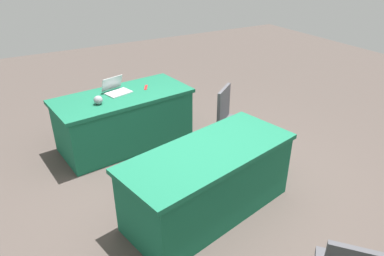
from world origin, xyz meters
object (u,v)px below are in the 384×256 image
Objects in this scene: scissors_red at (146,87)px; chair_tucked_left at (232,119)px; table_mid_right at (209,181)px; laptop_silver at (117,90)px; yarn_ball at (98,100)px; table_foreground at (125,119)px.

chair_tucked_left is at bearing 62.73° from scissors_red.
table_mid_right is 1.98m from laptop_silver.
laptop_silver reaches higher than table_mid_right.
table_mid_right is 1.82m from yarn_ball.
yarn_ball is (0.33, 0.27, 0.02)m from laptop_silver.
chair_tucked_left is 8.34× the size of yarn_ball.
scissors_red is (-0.13, -1.90, 0.38)m from table_mid_right.
chair_tucked_left reaches higher than table_foreground.
yarn_ball is 0.63× the size of scissors_red.
laptop_silver is (1.16, -1.10, 0.25)m from chair_tucked_left.
chair_tucked_left is at bearing 120.62° from laptop_silver.
table_mid_right is at bearing 97.82° from table_foreground.
scissors_red reaches higher than table_foreground.
table_mid_right is at bearing 5.40° from chair_tucked_left.
laptop_silver is at bearing -141.26° from yarn_ball.
table_mid_right is 5.13× the size of laptop_silver.
table_mid_right is 17.44× the size of yarn_ball.
scissors_red is (-0.38, -0.08, 0.38)m from table_foreground.
table_foreground is at bearing -156.29° from yarn_ball.
table_mid_right is (-0.25, 1.82, -0.00)m from table_foreground.
laptop_silver is 0.43m from yarn_ball.
scissors_red is at bearing -92.94° from chair_tucked_left.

